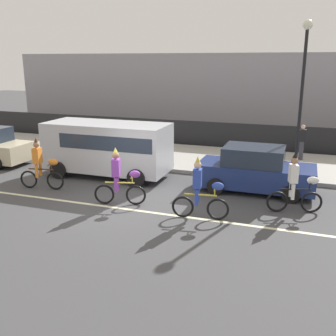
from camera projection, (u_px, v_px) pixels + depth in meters
ground_plane at (122, 203)px, 13.12m from camera, size 80.00×80.00×0.00m
road_centre_line at (116, 208)px, 12.66m from camera, size 36.00×0.14×0.01m
sidewalk_curb at (181, 157)px, 19.01m from camera, size 60.00×5.00×0.15m
fence_line at (197, 134)px, 21.48m from camera, size 40.00×0.08×1.40m
building_backdrop at (217, 89)px, 29.09m from camera, size 28.00×8.00×5.04m
parade_cyclist_orange at (41, 167)px, 14.31m from camera, size 1.71×0.52×1.92m
parade_cyclist_purple at (120, 180)px, 12.75m from camera, size 1.68×0.61×1.92m
parade_cyclist_cobalt at (201, 192)px, 11.58m from camera, size 1.71×0.52×1.92m
parade_cyclist_zebra at (296, 187)px, 12.08m from camera, size 1.67×0.63×1.92m
parked_van_silver at (109, 145)px, 15.83m from camera, size 5.00×2.22×2.18m
parked_car_navy at (255, 170)px, 14.09m from camera, size 4.10×1.92×1.64m
street_lamp_post at (303, 77)px, 14.60m from camera, size 0.36×0.36×5.86m
pedestrian_onlooker at (302, 141)px, 17.96m from camera, size 0.32×0.20×1.62m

